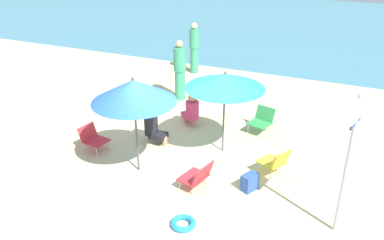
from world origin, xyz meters
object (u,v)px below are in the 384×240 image
beach_chair_a (198,175)px  person_d (191,110)px  beach_bag (249,182)px  beach_chair_b (275,161)px  umbrella_blue (134,91)px  person_c (153,125)px  warning_sign (350,148)px  beach_chair_d (93,138)px  beach_chair_c (262,120)px  swim_ring (183,223)px  umbrella_teal (225,81)px  person_a (194,48)px  person_b (180,70)px

beach_chair_a → person_d: size_ratio=0.73×
beach_bag → beach_chair_b: bearing=63.6°
umbrella_blue → person_c: bearing=103.2°
person_c → warning_sign: size_ratio=0.39×
umbrella_blue → beach_chair_d: size_ratio=3.27×
beach_chair_c → warning_sign: bearing=50.9°
person_c → swim_ring: person_c is taller
beach_chair_c → person_d: size_ratio=0.74×
umbrella_teal → swim_ring: bearing=-85.0°
person_c → swim_ring: size_ratio=2.20×
beach_bag → person_a: bearing=121.7°
umbrella_blue → beach_chair_a: umbrella_blue is taller
swim_ring → beach_chair_a: bearing=99.9°
warning_sign → umbrella_teal: bearing=159.1°
beach_chair_c → beach_bag: size_ratio=1.95×
person_a → person_b: bearing=141.7°
person_b → swim_ring: size_ratio=4.00×
beach_chair_a → beach_chair_c: beach_chair_c is taller
beach_chair_b → beach_chair_c: 1.91m
beach_chair_a → person_d: person_d is taller
umbrella_teal → person_d: (-1.11, 0.85, -1.20)m
warning_sign → swim_ring: bearing=-145.8°
person_a → person_c: (1.05, -4.85, -0.39)m
umbrella_teal → beach_chair_d: size_ratio=3.02×
beach_bag → warning_sign: bearing=-18.3°
swim_ring → beach_bag: (0.72, 1.41, 0.12)m
warning_sign → person_d: bearing=158.1°
beach_chair_a → umbrella_teal: bearing=-74.2°
umbrella_teal → person_a: (-2.61, 4.57, -0.79)m
person_c → umbrella_blue: bearing=-74.3°
umbrella_teal → person_b: (-2.08, 2.29, -0.77)m
person_a → beach_bag: size_ratio=5.01×
beach_chair_a → beach_chair_d: beach_chair_a is taller
person_b → beach_bag: person_b is taller
beach_chair_c → person_a: bearing=-119.8°
beach_chair_c → beach_bag: (0.40, -2.42, -0.15)m
umbrella_teal → person_a: 5.33m
umbrella_teal → beach_bag: 2.11m
beach_chair_d → umbrella_blue: bearing=-4.3°
umbrella_blue → umbrella_teal: bearing=47.2°
person_b → person_a: bearing=3.8°
beach_chair_b → person_b: (-3.35, 2.83, 0.51)m
person_a → warning_sign: size_ratio=0.70×
beach_chair_b → warning_sign: bearing=167.6°
beach_chair_a → person_b: bearing=-46.8°
beach_chair_d → person_b: person_b is taller
person_c → swim_ring: bearing=-49.8°
beach_chair_d → person_d: 2.46m
umbrella_blue → beach_bag: bearing=5.5°
person_b → beach_chair_d: bearing=161.2°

